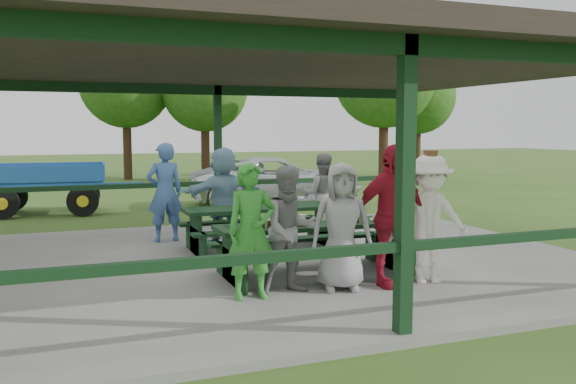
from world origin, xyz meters
name	(u,v)px	position (x,y,z in m)	size (l,w,h in m)	color
ground	(277,265)	(0.00, 0.00, 0.00)	(90.00, 90.00, 0.00)	#37591B
concrete_slab	(277,262)	(0.00, 0.00, 0.05)	(10.00, 8.00, 0.10)	slate
pavilion_structure	(277,65)	(0.00, 0.00, 3.17)	(10.60, 8.60, 3.24)	black
picnic_table_near	(314,242)	(0.12, -1.20, 0.58)	(2.81, 1.39, 0.75)	black
picnic_table_far	(262,222)	(0.01, 0.80, 0.58)	(2.69, 1.39, 0.75)	black
table_setting	(309,221)	(0.04, -1.19, 0.88)	(2.19, 0.45, 0.10)	white
contestant_green	(251,231)	(-1.07, -2.04, 0.94)	(0.61, 0.40, 1.68)	green
contestant_grey_left	(291,230)	(-0.53, -1.96, 0.91)	(0.79, 0.61, 1.62)	gray
contestant_grey_mid	(342,227)	(0.14, -2.05, 0.93)	(0.81, 0.53, 1.65)	#99999C
contestant_red	(391,216)	(0.84, -2.10, 1.04)	(1.11, 0.46, 1.89)	#A4172B
contestant_white_fedora	(429,219)	(1.42, -2.13, 0.97)	(1.27, 0.96, 1.80)	white
spectator_lblue	(223,195)	(-0.45, 1.67, 0.98)	(1.63, 0.52, 1.76)	#7CAABF
spectator_blue	(165,192)	(-1.43, 2.17, 1.02)	(0.67, 0.44, 1.83)	#3D62A0
spectator_grey	(322,194)	(1.56, 1.77, 0.90)	(0.78, 0.61, 1.61)	gray
pickup_truck	(277,181)	(2.58, 7.25, 0.68)	(2.26, 4.90, 1.36)	silver
farm_trailer	(46,187)	(-3.55, 7.66, 0.68)	(3.97, 1.93, 1.38)	navy
tree_left	(126,82)	(-0.45, 17.73, 4.11)	(3.89, 3.89, 6.08)	black
tree_mid	(205,89)	(2.64, 16.39, 3.83)	(3.62, 3.62, 5.66)	black
tree_right	(384,78)	(8.58, 11.72, 4.12)	(3.89, 3.89, 6.08)	black
tree_far_right	(418,97)	(12.13, 14.93, 3.60)	(3.41, 3.41, 5.32)	black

